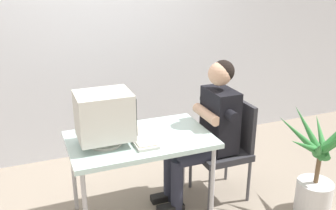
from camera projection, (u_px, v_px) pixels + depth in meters
name	position (u px, v px, depth m)	size (l,w,h in m)	color
wall_back	(126.00, 22.00, 4.12)	(8.00, 0.10, 3.00)	silver
desk	(140.00, 144.00, 3.06)	(1.17, 0.72, 0.75)	#B7B7BC
crt_monitor	(105.00, 116.00, 2.84)	(0.43, 0.33, 0.43)	silver
keyboard	(140.00, 137.00, 3.01)	(0.17, 0.47, 0.03)	silver
office_chair	(227.00, 144.00, 3.46)	(0.46, 0.46, 0.92)	#4C4C51
person_seated	(208.00, 127.00, 3.32)	(0.74, 0.57, 1.32)	black
potted_plant	(317.00, 171.00, 3.20)	(0.75, 0.69, 0.95)	silver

